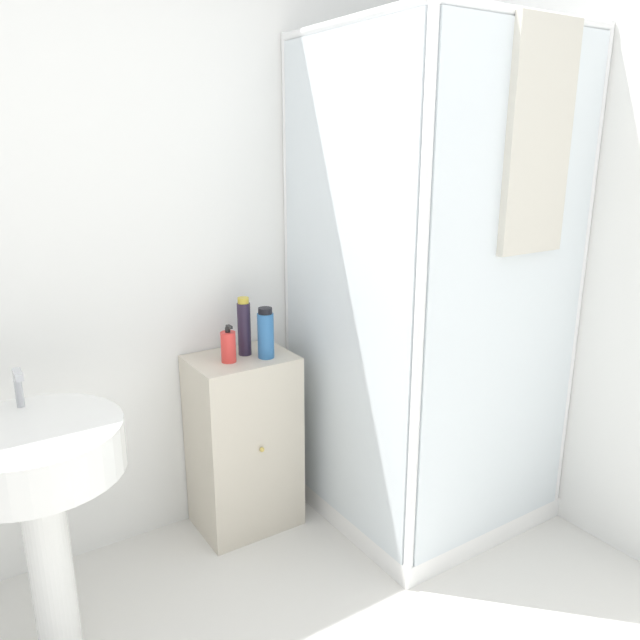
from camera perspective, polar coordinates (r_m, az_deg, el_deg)
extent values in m
cube|color=white|center=(2.53, -19.12, 6.15)|extent=(6.40, 0.06, 2.50)
cube|color=white|center=(3.10, 8.86, -15.21)|extent=(0.90, 0.90, 0.09)
cylinder|color=white|center=(3.33, 10.20, 5.21)|extent=(0.04, 0.04, 2.07)
cylinder|color=white|center=(2.81, -2.84, 3.47)|extent=(0.04, 0.04, 2.07)
cylinder|color=white|center=(2.78, 22.49, 2.08)|extent=(0.04, 0.04, 2.07)
cylinder|color=white|center=(2.13, 9.04, -0.83)|extent=(0.04, 0.04, 2.07)
cylinder|color=white|center=(2.39, 18.77, 24.98)|extent=(0.87, 0.04, 0.04)
cylinder|color=white|center=(3.02, 4.65, 23.70)|extent=(0.87, 0.04, 0.04)
cylinder|color=white|center=(2.42, 2.58, 25.65)|extent=(0.04, 0.87, 0.04)
cylinder|color=white|center=(3.00, 17.39, 23.12)|extent=(0.04, 0.87, 0.04)
cube|color=silver|center=(2.42, 16.91, 1.37)|extent=(0.83, 0.01, 1.94)
cube|color=silver|center=(2.45, 2.06, 2.20)|extent=(0.01, 0.83, 1.94)
cylinder|color=#B7BABF|center=(3.18, 8.08, 1.70)|extent=(0.02, 0.02, 1.55)
cylinder|color=#B7BABF|center=(3.05, 9.32, 16.14)|extent=(0.07, 0.07, 0.04)
cube|color=beige|center=(2.38, 19.42, 15.31)|extent=(0.32, 0.03, 0.80)
cube|color=beige|center=(2.77, -6.98, -11.03)|extent=(0.42, 0.32, 0.78)
sphere|color=gold|center=(2.62, -5.32, -11.72)|extent=(0.02, 0.02, 0.02)
cylinder|color=white|center=(2.32, -23.41, -19.92)|extent=(0.13, 0.13, 0.67)
cylinder|color=white|center=(2.11, -24.66, -10.78)|extent=(0.53, 0.53, 0.15)
cylinder|color=#B7BABF|center=(2.23, -25.86, -5.59)|extent=(0.02, 0.02, 0.13)
cube|color=#B7BABF|center=(2.18, -25.90, -4.54)|extent=(0.02, 0.07, 0.02)
cylinder|color=red|center=(2.55, -8.38, -2.45)|extent=(0.06, 0.06, 0.13)
cylinder|color=black|center=(2.53, -8.44, -0.89)|extent=(0.02, 0.02, 0.02)
cube|color=black|center=(2.51, -8.31, -0.62)|extent=(0.02, 0.03, 0.01)
cylinder|color=#281E33|center=(2.61, -6.94, -0.83)|extent=(0.05, 0.05, 0.22)
cylinder|color=gold|center=(2.58, -7.04, 1.79)|extent=(0.05, 0.05, 0.02)
cylinder|color=#2D66A3|center=(2.57, -4.98, -1.44)|extent=(0.07, 0.07, 0.19)
cylinder|color=black|center=(2.54, -5.04, 0.85)|extent=(0.06, 0.06, 0.02)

